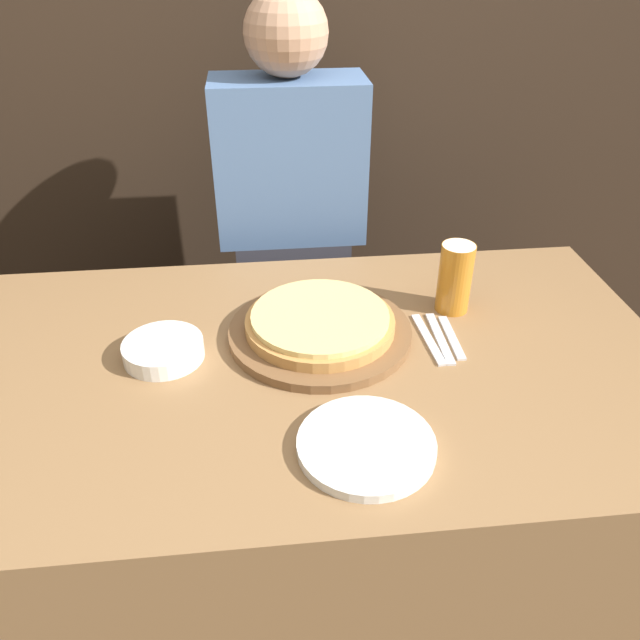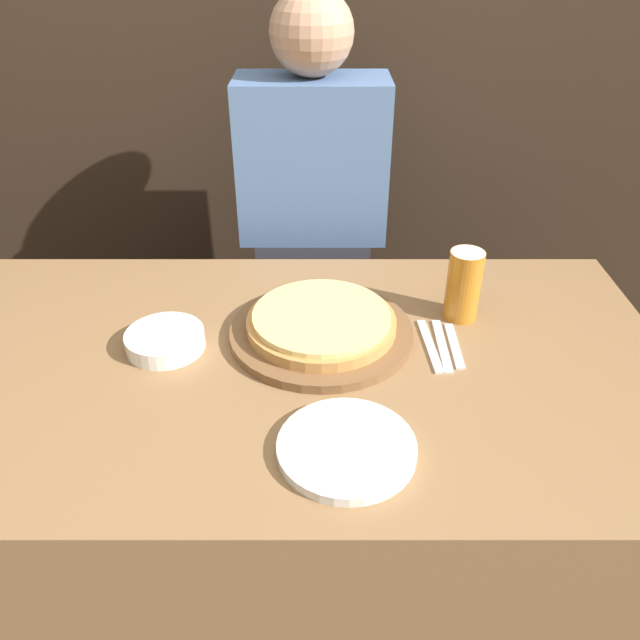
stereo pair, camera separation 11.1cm
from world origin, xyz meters
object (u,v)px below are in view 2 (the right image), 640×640
object	(u,v)px
side_bowl	(164,340)
spoon	(453,345)
dinner_plate	(345,448)
pizza_on_board	(320,326)
dinner_knife	(441,345)
diner_person	(312,247)
beer_glass	(462,282)
fork	(429,345)

from	to	relation	value
side_bowl	spoon	distance (m)	0.59
dinner_plate	side_bowl	distance (m)	0.46
pizza_on_board	dinner_knife	world-z (taller)	pizza_on_board
dinner_plate	side_bowl	xyz separation A→B (m)	(-0.36, 0.29, 0.01)
dinner_knife	diner_person	distance (m)	0.65
side_bowl	dinner_knife	distance (m)	0.56
dinner_plate	spoon	xyz separation A→B (m)	(0.23, 0.30, -0.01)
beer_glass	dinner_plate	bearing A→B (deg)	-122.52
dinner_knife	diner_person	bearing A→B (deg)	114.65
pizza_on_board	diner_person	size ratio (longest dim) A/B	0.29
pizza_on_board	diner_person	xyz separation A→B (m)	(-0.02, 0.55, -0.09)
spoon	diner_person	xyz separation A→B (m)	(-0.29, 0.59, -0.07)
beer_glass	dinner_plate	xyz separation A→B (m)	(-0.26, -0.41, -0.08)
side_bowl	dinner_plate	bearing A→B (deg)	-39.42
pizza_on_board	spoon	size ratio (longest dim) A/B	2.45
side_bowl	spoon	bearing A→B (deg)	0.30
side_bowl	fork	bearing A→B (deg)	0.33
diner_person	dinner_knife	bearing A→B (deg)	-65.35
diner_person	fork	bearing A→B (deg)	-67.40
side_bowl	dinner_knife	xyz separation A→B (m)	(0.56, 0.00, -0.02)
dinner_plate	pizza_on_board	bearing A→B (deg)	96.97
beer_glass	side_bowl	world-z (taller)	beer_glass
fork	dinner_knife	size ratio (longest dim) A/B	1.00
spoon	diner_person	distance (m)	0.66
fork	diner_person	distance (m)	0.64
side_bowl	diner_person	bearing A→B (deg)	63.57
beer_glass	diner_person	bearing A→B (deg)	124.55
spoon	diner_person	world-z (taller)	diner_person
beer_glass	fork	size ratio (longest dim) A/B	0.85
beer_glass	diner_person	xyz separation A→B (m)	(-0.33, 0.47, -0.15)
beer_glass	diner_person	world-z (taller)	diner_person
pizza_on_board	fork	size ratio (longest dim) A/B	2.08
beer_glass	side_bowl	distance (m)	0.63
pizza_on_board	dinner_knife	bearing A→B (deg)	-8.73
side_bowl	diner_person	world-z (taller)	diner_person
side_bowl	fork	size ratio (longest dim) A/B	0.87
beer_glass	fork	distance (m)	0.16
dinner_knife	spoon	bearing A→B (deg)	0.00
dinner_knife	diner_person	xyz separation A→B (m)	(-0.27, 0.59, -0.07)
dinner_plate	fork	distance (m)	0.35
dinner_knife	side_bowl	bearing A→B (deg)	-179.69
spoon	pizza_on_board	bearing A→B (deg)	172.06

